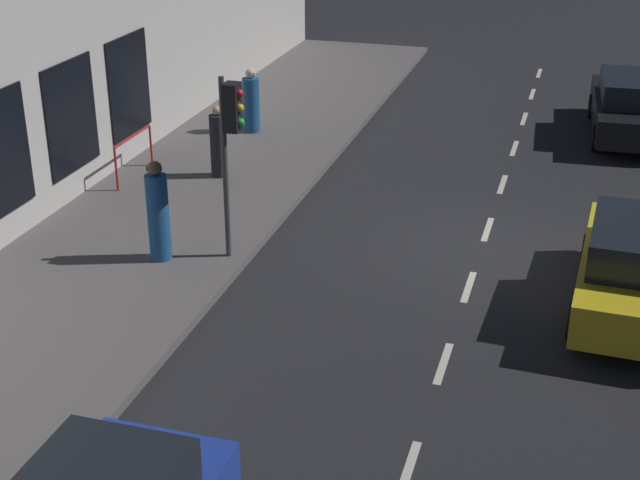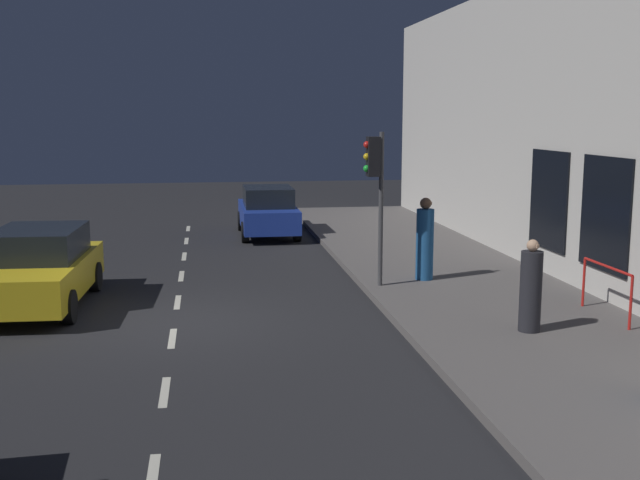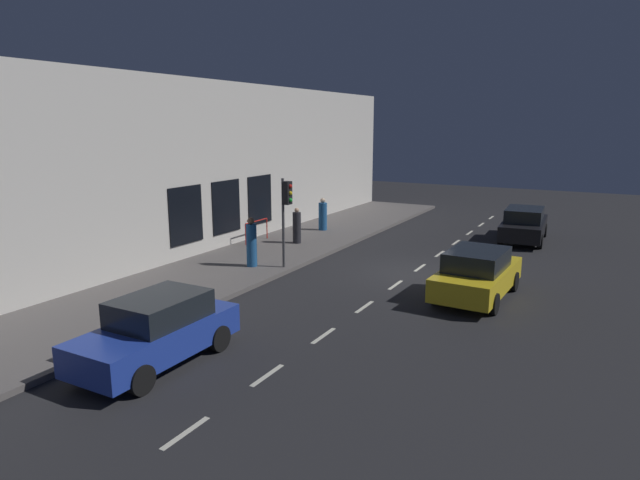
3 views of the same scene
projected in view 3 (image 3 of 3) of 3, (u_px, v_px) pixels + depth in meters
name	position (u px, v px, depth m)	size (l,w,h in m)	color
ground_plane	(411.00, 274.00, 20.03)	(60.00, 60.00, 0.00)	#232326
sidewalk	(270.00, 253.00, 22.96)	(4.50, 32.00, 0.15)	#5B5654
building_facade	(219.00, 167.00, 23.42)	(0.65, 32.00, 7.19)	beige
lane_centre_line	(420.00, 268.00, 20.89)	(0.12, 27.20, 0.01)	beige
traffic_light	(286.00, 202.00, 19.85)	(0.45, 0.32, 3.32)	#424244
parked_car_0	(157.00, 330.00, 12.46)	(1.80, 4.02, 1.58)	#1E389E
parked_car_1	(524.00, 224.00, 25.50)	(2.09, 4.69, 1.58)	black
parked_car_2	(477.00, 274.00, 17.15)	(2.07, 4.37, 1.58)	gold
pedestrian_0	(297.00, 227.00, 24.40)	(0.50, 0.50, 1.60)	#232328
pedestrian_1	(323.00, 216.00, 27.41)	(0.49, 0.49, 1.62)	#1E5189
pedestrian_2	(252.00, 244.00, 20.39)	(0.49, 0.49, 1.86)	#1E5189
red_railing	(257.00, 227.00, 24.68)	(0.05, 1.71, 0.97)	red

